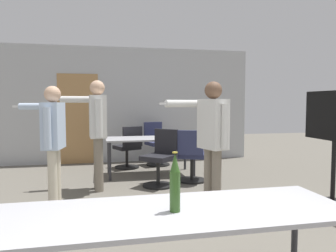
# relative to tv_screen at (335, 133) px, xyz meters

# --- Properties ---
(back_wall) EXTENTS (5.99, 0.12, 2.68)m
(back_wall) POSITION_rel_tv_screen_xyz_m (-2.48, 3.97, 0.35)
(back_wall) COLOR #B2B5B7
(back_wall) RESTS_ON ground_plane
(conference_table_near) EXTENTS (2.36, 0.76, 0.72)m
(conference_table_near) POSITION_rel_tv_screen_xyz_m (-2.70, -1.83, -0.32)
(conference_table_near) COLOR #A8A8AD
(conference_table_near) RESTS_ON ground_plane
(conference_table_far) EXTENTS (1.69, 0.78, 0.72)m
(conference_table_far) POSITION_rel_tv_screen_xyz_m (-2.13, 2.41, -0.33)
(conference_table_far) COLOR #A8A8AD
(conference_table_far) RESTS_ON ground_plane
(tv_screen) EXTENTS (0.44, 1.21, 1.56)m
(tv_screen) POSITION_rel_tv_screen_xyz_m (0.00, 0.00, 0.00)
(tv_screen) COLOR black
(tv_screen) RESTS_ON ground_plane
(person_right_polo) EXTENTS (0.86, 0.57, 1.67)m
(person_right_polo) POSITION_rel_tv_screen_xyz_m (-1.69, 0.14, 0.03)
(person_right_polo) COLOR slate
(person_right_polo) RESTS_ON ground_plane
(person_center_tall) EXTENTS (0.82, 0.66, 1.75)m
(person_center_tall) POSITION_rel_tv_screen_xyz_m (-3.13, 1.49, 0.07)
(person_center_tall) COLOR slate
(person_center_tall) RESTS_ON ground_plane
(person_near_casual) EXTENTS (0.72, 0.67, 1.62)m
(person_near_casual) POSITION_rel_tv_screen_xyz_m (-3.71, 0.76, -0.00)
(person_near_casual) COLOR beige
(person_near_casual) RESTS_ON ground_plane
(office_chair_near_pushed) EXTENTS (0.68, 0.69, 0.94)m
(office_chair_near_pushed) POSITION_rel_tv_screen_xyz_m (-2.09, 1.56, -0.54)
(office_chair_near_pushed) COLOR black
(office_chair_near_pushed) RESTS_ON ground_plane
(office_chair_side_rolled) EXTENTS (0.61, 0.65, 0.90)m
(office_chair_side_rolled) POSITION_rel_tv_screen_xyz_m (-2.48, 3.11, -0.57)
(office_chair_side_rolled) COLOR black
(office_chair_side_rolled) RESTS_ON ground_plane
(office_chair_mid_tucked) EXTENTS (0.57, 0.62, 0.95)m
(office_chair_mid_tucked) POSITION_rel_tv_screen_xyz_m (-1.83, 3.40, -0.53)
(office_chair_mid_tucked) COLOR black
(office_chair_mid_tucked) RESTS_ON ground_plane
(office_chair_far_right) EXTENTS (0.61, 0.65, 0.93)m
(office_chair_far_right) POSITION_rel_tv_screen_xyz_m (-1.52, 1.67, -0.55)
(office_chair_far_right) COLOR black
(office_chair_far_right) RESTS_ON ground_plane
(beer_bottle) EXTENTS (0.07, 0.07, 0.38)m
(beer_bottle) POSITION_rel_tv_screen_xyz_m (-2.65, -1.85, -0.09)
(beer_bottle) COLOR #2D511E
(beer_bottle) RESTS_ON conference_table_near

